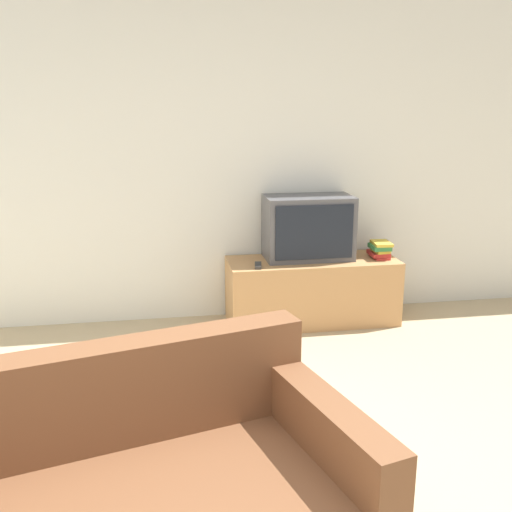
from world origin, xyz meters
TOP-DOWN VIEW (x-y plane):
  - wall_back at (0.00, 3.03)m, footprint 9.00×0.06m
  - tv_stand at (0.87, 2.73)m, footprint 1.34×0.50m
  - television at (0.84, 2.79)m, footprint 0.68×0.38m
  - book_stack at (1.41, 2.70)m, footprint 0.16×0.22m
  - remote_on_stand at (0.41, 2.60)m, footprint 0.07×0.15m

SIDE VIEW (x-z plane):
  - tv_stand at x=0.87m, z-range 0.00..0.51m
  - remote_on_stand at x=0.41m, z-range 0.51..0.54m
  - book_stack at x=1.41m, z-range 0.52..0.65m
  - television at x=0.84m, z-range 0.51..1.01m
  - wall_back at x=0.00m, z-range 0.00..2.60m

